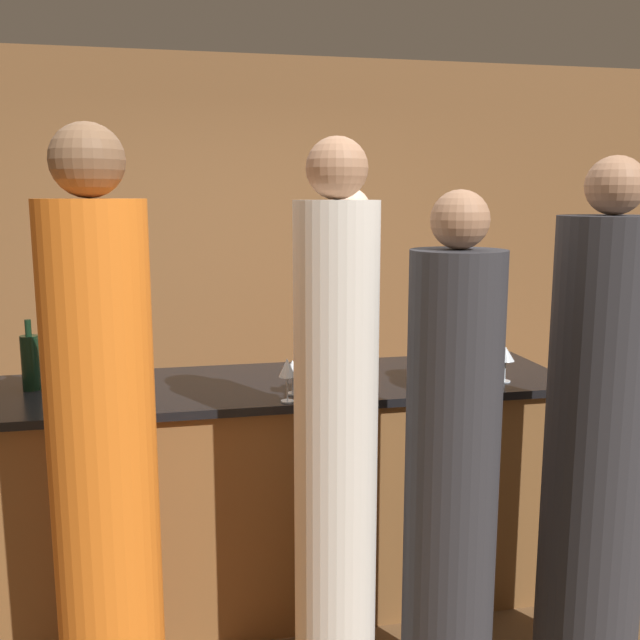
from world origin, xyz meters
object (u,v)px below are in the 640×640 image
at_px(bartender, 348,362).
at_px(wine_bottle_0, 30,362).
at_px(guest_3, 597,450).
at_px(guest_1, 104,463).
at_px(wine_bottle_1, 492,363).
at_px(guest_2, 451,479).
at_px(guest_0, 336,451).

xyz_separation_m(bartender, wine_bottle_0, (-1.54, -0.70, 0.24)).
relative_size(bartender, guest_3, 0.95).
distance_m(bartender, guest_3, 1.67).
bearing_deg(guest_1, wine_bottle_1, 14.76).
height_order(wine_bottle_0, wine_bottle_1, wine_bottle_0).
bearing_deg(guest_2, guest_0, 165.81).
xyz_separation_m(bartender, wine_bottle_1, (0.35, -1.08, 0.23)).
xyz_separation_m(guest_2, wine_bottle_0, (-1.50, 0.92, 0.27)).
xyz_separation_m(guest_3, wine_bottle_1, (-0.19, 0.49, 0.22)).
height_order(bartender, guest_1, guest_1).
height_order(bartender, guest_2, bartender).
height_order(bartender, wine_bottle_1, bartender).
distance_m(guest_3, wine_bottle_0, 2.27).
distance_m(bartender, guest_2, 1.62).
xyz_separation_m(guest_0, wine_bottle_0, (-1.12, 0.82, 0.18)).
distance_m(bartender, guest_0, 1.58).
relative_size(guest_2, guest_3, 0.94).
distance_m(bartender, guest_1, 1.91).
bearing_deg(guest_0, guest_2, -14.19).
xyz_separation_m(bartender, guest_3, (0.53, -1.58, 0.01)).
height_order(guest_0, wine_bottle_1, guest_0).
bearing_deg(guest_0, wine_bottle_1, 29.59).
bearing_deg(guest_2, bartender, 88.47).
relative_size(guest_3, wine_bottle_1, 6.70).
relative_size(bartender, wine_bottle_0, 6.22).
bearing_deg(guest_3, guest_0, 176.68).
distance_m(bartender, wine_bottle_1, 1.16).
relative_size(guest_0, wine_bottle_0, 6.70).
xyz_separation_m(wine_bottle_0, wine_bottle_1, (1.89, -0.38, -0.01)).
bearing_deg(guest_1, guest_2, -6.49).
bearing_deg(wine_bottle_0, guest_3, -22.95).
relative_size(wine_bottle_0, wine_bottle_1, 1.03).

